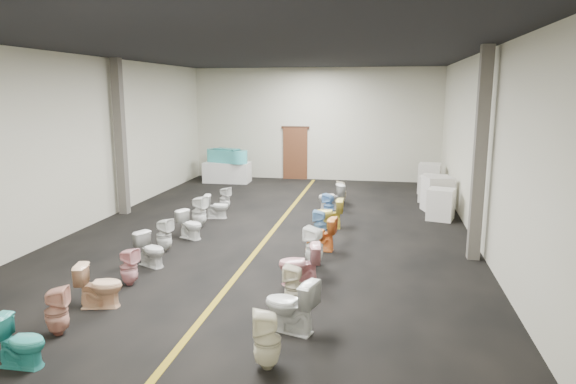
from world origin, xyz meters
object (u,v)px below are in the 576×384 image
toilet_right_5 (320,234)px  toilet_right_7 (328,213)px  appliance_crate_a (441,204)px  toilet_right_8 (329,206)px  appliance_crate_b (437,194)px  toilet_right_9 (331,197)px  toilet_right_2 (294,286)px  toilet_right_3 (299,264)px  toilet_left_9 (225,199)px  toilet_right_0 (267,340)px  toilet_left_3 (129,267)px  toilet_left_8 (217,206)px  toilet_left_2 (100,285)px  toilet_left_6 (190,225)px  toilet_left_0 (20,342)px  toilet_left_4 (151,249)px  toilet_left_5 (164,235)px  bathtub (227,155)px  toilet_left_1 (57,311)px  toilet_right_1 (290,305)px  toilet_right_6 (320,224)px  toilet_right_4 (314,246)px  appliance_crate_d (429,178)px  toilet_right_10 (341,192)px  appliance_crate_c (433,189)px  display_table (227,172)px  toilet_left_7 (199,212)px

toilet_right_5 → toilet_right_7: bearing=-174.6°
appliance_crate_a → toilet_right_8: (-3.12, -0.36, -0.09)m
appliance_crate_b → toilet_right_9: appliance_crate_b is taller
toilet_right_2 → toilet_right_3: size_ratio=0.91×
toilet_left_9 → toilet_right_0: bearing=-146.0°
toilet_left_3 → toilet_left_8: 5.25m
toilet_left_2 → toilet_left_6: bearing=-13.8°
toilet_left_0 → toilet_left_4: 4.03m
toilet_left_4 → toilet_left_5: 1.00m
toilet_left_4 → toilet_right_9: bearing=-3.9°
bathtub → appliance_crate_b: bearing=-4.0°
toilet_left_5 → toilet_left_1: bearing=-166.5°
toilet_left_0 → appliance_crate_b: bearing=-31.9°
toilet_left_3 → toilet_right_1: (3.30, -1.31, 0.06)m
appliance_crate_a → toilet_right_6: bearing=-141.0°
toilet_right_3 → toilet_right_5: size_ratio=1.03×
toilet_left_8 → toilet_right_4: bearing=-146.0°
appliance_crate_d → toilet_right_10: 3.70m
toilet_right_10 → toilet_right_3: bearing=-8.3°
toilet_right_1 → toilet_right_6: 5.03m
appliance_crate_a → toilet_left_2: appliance_crate_a is taller
toilet_left_8 → toilet_right_5: size_ratio=0.88×
bathtub → toilet_left_6: bearing=-57.7°
toilet_left_2 → toilet_right_3: 3.52m
toilet_right_0 → toilet_right_4: bearing=164.8°
toilet_left_3 → toilet_right_5: size_ratio=0.92×
appliance_crate_c → toilet_right_0: (-3.04, -11.09, -0.03)m
toilet_right_7 → toilet_right_2: bearing=-2.1°
appliance_crate_b → appliance_crate_d: 2.88m
appliance_crate_b → toilet_right_0: size_ratio=1.32×
appliance_crate_a → toilet_right_8: size_ratio=1.27×
display_table → appliance_crate_d: bearing=-6.0°
toilet_left_3 → toilet_left_7: 4.20m
toilet_left_9 → toilet_right_3: (3.24, -5.66, 0.04)m
appliance_crate_b → toilet_left_9: bearing=-170.9°
toilet_left_1 → toilet_right_5: toilet_right_5 is taller
toilet_left_4 → toilet_right_0: 4.78m
bathtub → toilet_right_4: size_ratio=2.14×
toilet_left_1 → toilet_left_4: toilet_left_1 is taller
appliance_crate_b → toilet_left_4: size_ratio=1.51×
display_table → toilet_right_7: (4.72, -6.23, -0.00)m
toilet_left_5 → toilet_right_2: size_ratio=1.05×
toilet_left_5 → toilet_left_6: 1.11m
toilet_right_2 → toilet_right_10: 8.33m
toilet_right_8 → bathtub: bearing=-114.2°
toilet_left_6 → toilet_right_9: 4.85m
toilet_right_5 → toilet_right_8: size_ratio=1.11×
toilet_right_6 → display_table: bearing=-144.9°
appliance_crate_a → toilet_left_6: 6.97m
toilet_left_1 → toilet_left_7: size_ratio=0.88×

